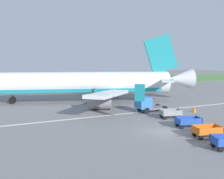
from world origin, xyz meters
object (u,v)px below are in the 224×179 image
baggage_cart_fourth_in_row (171,113)px  service_truck_beside_carts (146,104)px  airplane (85,84)px  baggage_cart_third_in_row (188,122)px  baggage_cart_second_in_row (207,131)px  traffic_cone_near_plane (194,109)px

baggage_cart_fourth_in_row → service_truck_beside_carts: size_ratio=0.82×
airplane → baggage_cart_third_in_row: airplane is taller
baggage_cart_fourth_in_row → service_truck_beside_carts: service_truck_beside_carts is taller
baggage_cart_third_in_row → baggage_cart_fourth_in_row: size_ratio=1.00×
airplane → baggage_cart_third_in_row: bearing=-76.9°
airplane → service_truck_beside_carts: airplane is taller
airplane → baggage_cart_fourth_in_row: size_ratio=10.14×
airplane → service_truck_beside_carts: (4.82, -11.08, -1.95)m
baggage_cart_second_in_row → baggage_cart_third_in_row: bearing=76.0°
service_truck_beside_carts → baggage_cart_second_in_row: bearing=-95.5°
baggage_cart_fourth_in_row → service_truck_beside_carts: bearing=98.9°
baggage_cart_second_in_row → baggage_cart_fourth_in_row: size_ratio=1.00×
service_truck_beside_carts → traffic_cone_near_plane: 6.49m
baggage_cart_third_in_row → service_truck_beside_carts: (0.28, 8.41, 0.50)m
baggage_cart_third_in_row → traffic_cone_near_plane: bearing=42.8°
airplane → baggage_cart_second_in_row: size_ratio=10.13×
baggage_cart_third_in_row → service_truck_beside_carts: bearing=88.1°
airplane → baggage_cart_fourth_in_row: bearing=-70.3°
airplane → baggage_cart_second_in_row: 23.35m
baggage_cart_second_in_row → baggage_cart_fourth_in_row: bearing=76.5°
traffic_cone_near_plane → airplane: bearing=127.6°
service_truck_beside_carts → traffic_cone_near_plane: size_ratio=6.15×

